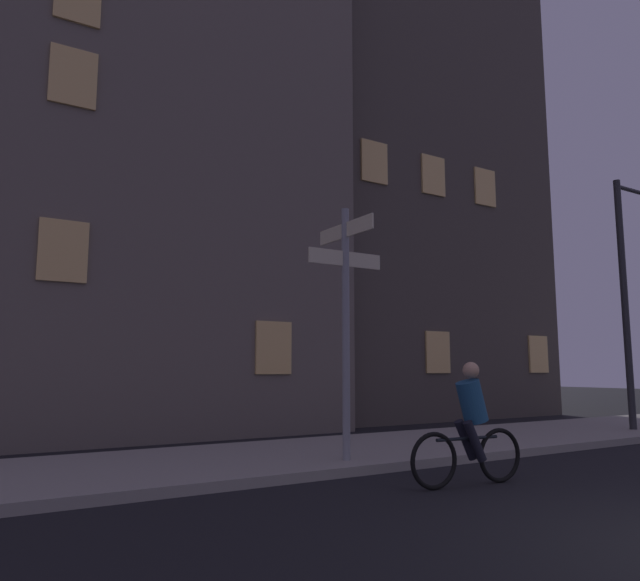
# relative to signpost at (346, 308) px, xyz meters

# --- Properties ---
(sidewalk_kerb) EXTENTS (40.00, 3.49, 0.14)m
(sidewalk_kerb) POSITION_rel_signpost_xyz_m (0.56, 1.17, -2.40)
(sidewalk_kerb) COLOR gray
(sidewalk_kerb) RESTS_ON ground_plane
(signpost) EXTENTS (1.36, 1.47, 3.93)m
(signpost) POSITION_rel_signpost_xyz_m (0.00, 0.00, 0.00)
(signpost) COLOR gray
(signpost) RESTS_ON sidewalk_kerb
(street_lamp) EXTENTS (1.67, 0.28, 5.94)m
(street_lamp) POSITION_rel_signpost_xyz_m (8.49, 0.36, 1.19)
(street_lamp) COLOR #2D2D30
(street_lamp) RESTS_ON sidewalk_kerb
(cyclist) EXTENTS (1.82, 0.36, 1.61)m
(cyclist) POSITION_rel_signpost_xyz_m (0.67, -1.92, -1.73)
(cyclist) COLOR black
(cyclist) RESTS_ON ground_plane
(building_left_block) EXTENTS (13.68, 8.12, 13.61)m
(building_left_block) POSITION_rel_signpost_xyz_m (-3.54, 8.47, 4.33)
(building_left_block) COLOR #6B6056
(building_left_block) RESTS_ON ground_plane
(building_right_block) EXTENTS (11.06, 7.29, 18.85)m
(building_right_block) POSITION_rel_signpost_xyz_m (6.71, 8.76, 6.95)
(building_right_block) COLOR #4C443D
(building_right_block) RESTS_ON ground_plane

